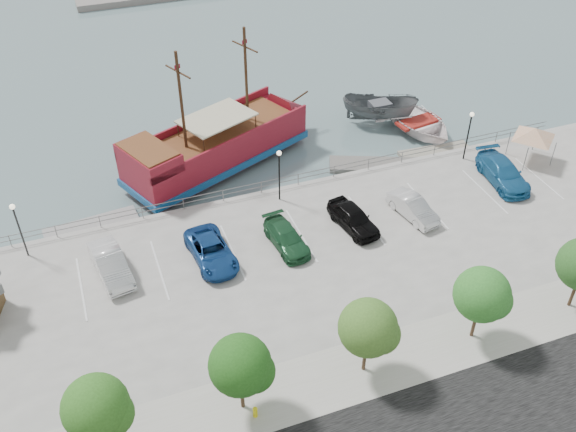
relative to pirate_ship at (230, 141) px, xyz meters
name	(u,v)px	position (x,y,z in m)	size (l,w,h in m)	color
ground	(312,264)	(1.57, -14.31, -1.94)	(160.00, 160.00, 0.00)	slate
sidewalk	(379,364)	(1.57, -24.31, -0.92)	(100.00, 4.00, 0.05)	#A4A193
seawall_railing	(274,184)	(1.57, -6.51, -0.41)	(50.00, 0.06, 1.00)	slate
pirate_ship	(230,141)	(0.00, 0.00, 0.00)	(18.51, 11.68, 11.58)	maroon
patrol_boat	(379,111)	(14.43, 1.18, -0.63)	(2.54, 6.75, 2.61)	#585C5F
speedboat	(418,124)	(17.03, -1.35, -1.13)	(5.61, 7.86, 1.63)	white
dock_west	(92,226)	(-12.07, -5.11, -1.75)	(6.74, 1.93, 0.39)	gray
dock_mid	(374,165)	(10.88, -5.11, -1.73)	(7.38, 2.11, 0.42)	slate
dock_east	(435,152)	(16.67, -5.11, -1.76)	(6.26, 1.79, 0.36)	gray
canopy_tent	(536,128)	(22.40, -9.77, 2.00)	(4.35, 4.35, 3.38)	slate
fire_hydrant	(255,412)	(-6.01, -25.11, -0.53)	(0.26, 0.26, 0.75)	yellow
lamp_post_left	(17,221)	(-16.43, -7.81, 2.00)	(0.36, 0.36, 4.28)	black
lamp_post_mid	(279,167)	(1.57, -7.81, 2.00)	(0.36, 0.36, 4.28)	black
lamp_post_right	(469,127)	(17.57, -7.81, 2.00)	(0.36, 0.36, 4.28)	black
tree_b	(100,409)	(-13.29, -24.38, 2.36)	(3.30, 3.20, 5.00)	#473321
tree_c	(243,367)	(-6.29, -24.38, 2.36)	(3.30, 3.20, 5.00)	#473321
tree_d	(371,329)	(0.71, -24.38, 2.36)	(3.30, 3.20, 5.00)	#473321
tree_e	(485,296)	(7.71, -24.38, 2.36)	(3.30, 3.20, 5.00)	#473321
parked_car_b	(111,265)	(-11.36, -11.66, -0.11)	(1.76, 5.04, 1.66)	silver
parked_car_c	(211,251)	(-4.93, -12.56, -0.20)	(2.45, 5.31, 1.48)	navy
parked_car_d	(286,238)	(0.21, -12.94, -0.26)	(1.90, 4.67, 1.36)	#1F532F
parked_car_e	(353,218)	(5.33, -12.69, -0.14)	(1.89, 4.69, 1.60)	black
parked_car_f	(413,208)	(9.90, -13.04, -0.21)	(1.55, 4.43, 1.46)	silver
parked_car_h	(503,173)	(18.52, -11.64, -0.11)	(2.33, 5.74, 1.67)	#1D6093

